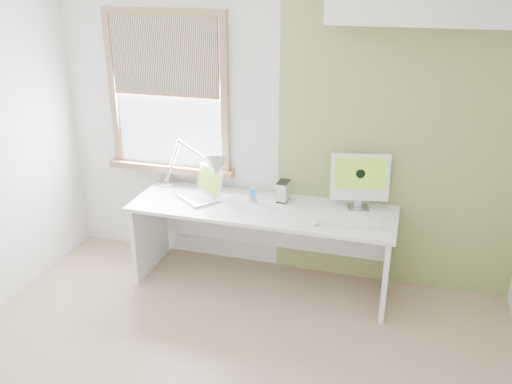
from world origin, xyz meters
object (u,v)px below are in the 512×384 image
at_px(laptop, 203,190).
at_px(imac, 360,178).
at_px(desk_lamp, 206,168).
at_px(external_drive, 283,191).
at_px(desk, 264,225).

bearing_deg(laptop, imac, 6.66).
bearing_deg(desk_lamp, laptop, -90.95).
height_order(laptop, imac, imac).
height_order(desk_lamp, external_drive, desk_lamp).
bearing_deg(imac, desk, -168.72).
bearing_deg(external_drive, imac, 3.07).
bearing_deg(desk_lamp, desk, -8.47).
xyz_separation_m(desk, imac, (0.76, 0.15, 0.45)).
height_order(desk, external_drive, external_drive).
bearing_deg(imac, laptop, -173.34).
relative_size(desk, desk_lamp, 2.85).
distance_m(laptop, external_drive, 0.69).
distance_m(desk, desk_lamp, 0.70).
distance_m(desk_lamp, external_drive, 0.70).
relative_size(desk_lamp, imac, 1.62).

